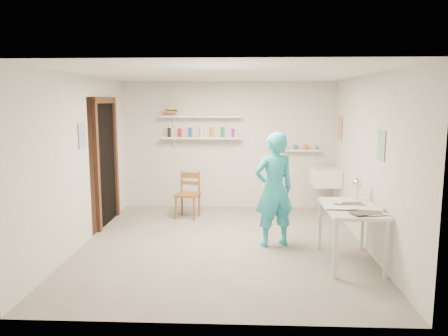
{
  "coord_description": "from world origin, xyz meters",
  "views": [
    {
      "loc": [
        0.28,
        -6.01,
        2.04
      ],
      "look_at": [
        0.0,
        0.4,
        1.05
      ],
      "focal_mm": 35.0,
      "sensor_mm": 36.0,
      "label": 1
    }
  ],
  "objects_px": {
    "work_table": "(350,235)",
    "desk_lamp": "(358,183)",
    "wall_clock": "(279,168)",
    "wooden_chair": "(188,195)",
    "man": "(274,190)",
    "belfast_sink": "(325,177)"
  },
  "relations": [
    {
      "from": "man",
      "to": "wall_clock",
      "type": "relative_size",
      "value": 5.56
    },
    {
      "from": "belfast_sink",
      "to": "wooden_chair",
      "type": "bearing_deg",
      "value": -173.54
    },
    {
      "from": "belfast_sink",
      "to": "wall_clock",
      "type": "bearing_deg",
      "value": -122.61
    },
    {
      "from": "work_table",
      "to": "desk_lamp",
      "type": "height_order",
      "value": "desk_lamp"
    },
    {
      "from": "wall_clock",
      "to": "man",
      "type": "bearing_deg",
      "value": -131.79
    },
    {
      "from": "man",
      "to": "wall_clock",
      "type": "distance_m",
      "value": 0.35
    },
    {
      "from": "wall_clock",
      "to": "work_table",
      "type": "height_order",
      "value": "wall_clock"
    },
    {
      "from": "belfast_sink",
      "to": "work_table",
      "type": "height_order",
      "value": "belfast_sink"
    },
    {
      "from": "wooden_chair",
      "to": "desk_lamp",
      "type": "relative_size",
      "value": 6.04
    },
    {
      "from": "belfast_sink",
      "to": "work_table",
      "type": "xyz_separation_m",
      "value": [
        -0.11,
        -2.33,
        -0.33
      ]
    },
    {
      "from": "wooden_chair",
      "to": "desk_lamp",
      "type": "distance_m",
      "value": 3.03
    },
    {
      "from": "work_table",
      "to": "wall_clock",
      "type": "bearing_deg",
      "value": 134.91
    },
    {
      "from": "wall_clock",
      "to": "belfast_sink",
      "type": "bearing_deg",
      "value": 36.49
    },
    {
      "from": "wooden_chair",
      "to": "work_table",
      "type": "bearing_deg",
      "value": -29.94
    },
    {
      "from": "man",
      "to": "wall_clock",
      "type": "bearing_deg",
      "value": -131.79
    },
    {
      "from": "wall_clock",
      "to": "desk_lamp",
      "type": "height_order",
      "value": "wall_clock"
    },
    {
      "from": "work_table",
      "to": "wooden_chair",
      "type": "bearing_deg",
      "value": 138.43
    },
    {
      "from": "man",
      "to": "work_table",
      "type": "distance_m",
      "value": 1.21
    },
    {
      "from": "wooden_chair",
      "to": "work_table",
      "type": "height_order",
      "value": "wooden_chair"
    },
    {
      "from": "wall_clock",
      "to": "wooden_chair",
      "type": "height_order",
      "value": "wall_clock"
    },
    {
      "from": "man",
      "to": "desk_lamp",
      "type": "height_order",
      "value": "man"
    },
    {
      "from": "belfast_sink",
      "to": "man",
      "type": "distance_m",
      "value": 1.99
    }
  ]
}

